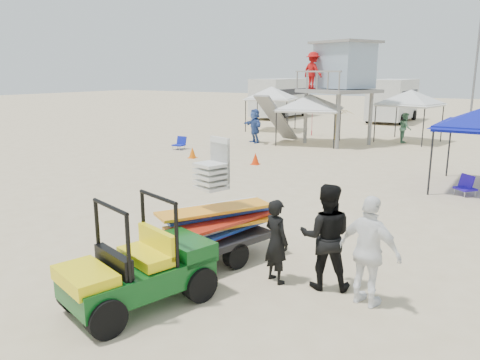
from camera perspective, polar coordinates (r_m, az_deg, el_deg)
The scene contains 20 objects.
ground at distance 9.48m, azimuth -12.38°, elevation -10.84°, with size 140.00×140.00×0.00m, color beige.
utility_cart at distance 7.87m, azimuth -12.63°, elevation -9.35°, with size 1.80×2.59×1.78m.
surf_trailer at distance 9.54m, azimuth -2.87°, elevation -4.55°, with size 1.88×2.66×2.23m.
man_left at distance 8.60m, azimuth 4.44°, elevation -7.44°, with size 0.57×0.38×1.57m, color black.
man_mid at distance 8.44m, azimuth 10.42°, elevation -6.79°, with size 0.93×0.72×1.91m, color black.
man_right at distance 7.98m, azimuth 15.50°, elevation -8.41°, with size 1.09×0.46×1.87m, color white.
lifeguard_tower at distance 25.79m, azimuth 11.96°, elevation 13.01°, with size 4.33×4.33×5.24m.
canopy_white_a at distance 25.63m, azimuth 8.56°, elevation 9.98°, with size 3.83×3.83×3.04m.
canopy_white_b at distance 31.23m, azimuth 3.85°, elevation 11.04°, with size 3.43×3.43×3.28m.
canopy_white_c at distance 27.57m, azimuth 20.13°, elevation 10.00°, with size 3.33×3.33×3.26m.
umbrella_a at distance 28.95m, azimuth 8.72°, elevation 7.23°, with size 2.06×2.10×1.89m, color red.
umbrella_b at distance 27.36m, azimuth 11.63°, elevation 6.72°, with size 1.99×2.03×1.83m, color yellow.
cone_near at distance 19.62m, azimuth 1.89°, elevation 2.62°, with size 0.34×0.34×0.50m, color #EE3407.
cone_far at distance 21.21m, azimuth -5.82°, elevation 3.35°, with size 0.34×0.34×0.50m, color #FF6A08.
beach_chair_a at distance 23.76m, azimuth -7.32°, elevation 4.50°, with size 0.55×0.58×0.64m.
beach_chair_c at distance 16.37m, azimuth 25.82°, elevation -0.56°, with size 0.74×0.85×0.64m.
rv_far_left at distance 40.50m, azimuth 4.98°, elevation 10.15°, with size 2.64×6.80×3.25m.
rv_mid_left at distance 38.80m, azimuth 18.14°, elevation 9.44°, with size 2.65×6.50×3.25m.
light_pole_left at distance 33.31m, azimuth 26.79°, elevation 12.02°, with size 0.14×0.14×8.00m, color slate.
distant_beachgoers at distance 25.06m, azimuth 16.66°, elevation 5.83°, with size 17.86×17.59×1.85m.
Camera 1 is at (6.12, -6.16, 3.78)m, focal length 35.00 mm.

